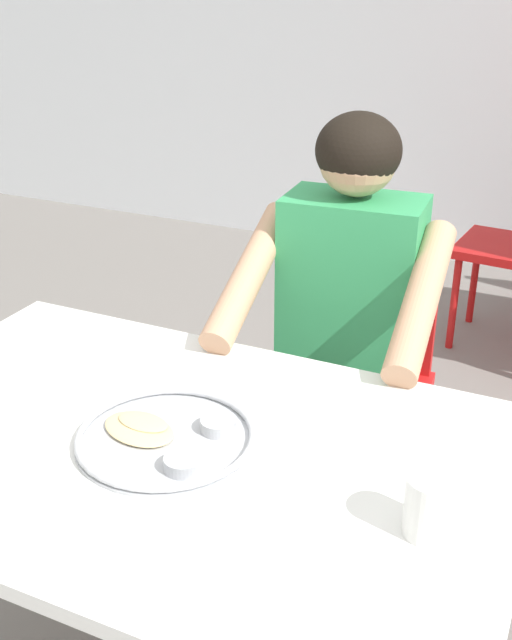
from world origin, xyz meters
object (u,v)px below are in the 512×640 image
at_px(chair_foreground, 358,368).
at_px(diner_foreground, 340,323).
at_px(table_foreground, 170,474).
at_px(thali_tray, 167,437).
at_px(drinking_cup, 430,504).

xyz_separation_m(chair_foreground, diner_foreground, (0.01, -0.22, 0.24)).
bearing_deg(table_foreground, diner_foreground, 80.26).
xyz_separation_m(thali_tray, chair_foreground, (0.10, 0.87, -0.27)).
relative_size(table_foreground, diner_foreground, 1.02).
height_order(table_foreground, thali_tray, thali_tray).
bearing_deg(diner_foreground, chair_foreground, 92.79).
bearing_deg(chair_foreground, thali_tray, -96.50).
distance_m(drinking_cup, diner_foreground, 0.79).
bearing_deg(drinking_cup, chair_foreground, 113.19).
height_order(chair_foreground, diner_foreground, diner_foreground).
distance_m(thali_tray, drinking_cup, 0.49).
xyz_separation_m(table_foreground, drinking_cup, (0.49, -0.05, 0.13)).
bearing_deg(drinking_cup, table_foreground, 174.46).
height_order(table_foreground, drinking_cup, drinking_cup).
bearing_deg(table_foreground, chair_foreground, 83.42).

